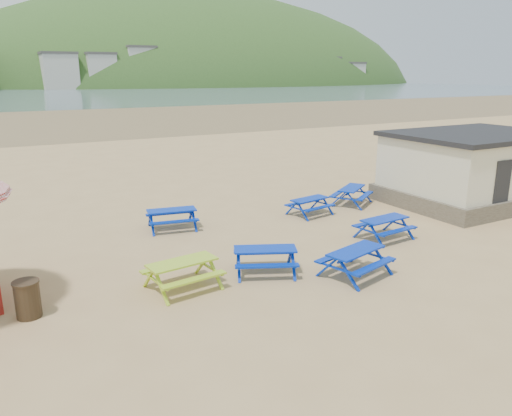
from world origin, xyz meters
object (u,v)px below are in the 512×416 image
picnic_table_yellow (183,275)px  amenity_block (474,167)px  picnic_table_blue_b (310,207)px  litter_bin (28,299)px  picnic_table_blue_a (172,219)px

picnic_table_yellow → amenity_block: (14.94, 2.62, 1.17)m
picnic_table_blue_b → litter_bin: size_ratio=2.03×
amenity_block → picnic_table_blue_a: bearing=168.8°
picnic_table_blue_a → litter_bin: 7.38m
picnic_table_blue_a → litter_bin: (-5.42, -5.01, 0.09)m
picnic_table_yellow → litter_bin: bearing=169.2°
litter_bin → amenity_block: (18.78, 2.37, 1.10)m
picnic_table_blue_b → litter_bin: 11.79m
picnic_table_yellow → amenity_block: size_ratio=0.28×
picnic_table_blue_b → amenity_block: (7.72, -1.71, 1.22)m
picnic_table_blue_a → picnic_table_yellow: (-1.58, -5.26, 0.02)m
picnic_table_blue_a → litter_bin: bearing=-126.7°
picnic_table_blue_b → litter_bin: (-11.06, -4.08, 0.12)m
litter_bin → amenity_block: amenity_block is taller
litter_bin → amenity_block: bearing=7.2°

